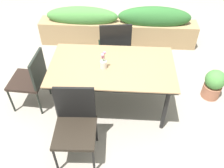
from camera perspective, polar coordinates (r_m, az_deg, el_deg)
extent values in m
plane|color=gray|center=(3.64, -0.44, -4.59)|extent=(12.00, 12.00, 0.00)
cube|color=#8C704C|center=(3.10, 0.00, 4.27)|extent=(1.61, 0.92, 0.02)
cube|color=black|center=(3.11, 0.00, 3.99)|extent=(1.58, 0.90, 0.02)
cylinder|color=black|center=(3.21, -12.99, -4.61)|extent=(0.06, 0.06, 0.74)
cylinder|color=black|center=(3.15, 12.48, -5.77)|extent=(0.06, 0.06, 0.74)
cylinder|color=black|center=(3.71, -10.53, 3.41)|extent=(0.06, 0.06, 0.74)
cylinder|color=black|center=(3.65, 11.39, 2.55)|extent=(0.06, 0.06, 0.74)
cube|color=black|center=(2.77, -8.72, -11.26)|extent=(0.48, 0.48, 0.04)
cube|color=black|center=(2.72, -8.65, -4.49)|extent=(0.44, 0.05, 0.47)
cylinder|color=black|center=(2.83, -4.36, -17.69)|extent=(0.03, 0.03, 0.44)
cylinder|color=black|center=(2.89, -13.16, -17.14)|extent=(0.03, 0.03, 0.44)
cylinder|color=black|center=(3.06, -3.73, -10.76)|extent=(0.03, 0.03, 0.44)
cylinder|color=black|center=(3.12, -11.67, -10.43)|extent=(0.03, 0.03, 0.44)
cube|color=black|center=(3.96, 0.50, 8.41)|extent=(0.55, 0.55, 0.04)
cube|color=black|center=(3.61, 0.86, 10.01)|extent=(0.46, 0.10, 0.54)
cylinder|color=black|center=(4.26, -2.82, 7.41)|extent=(0.03, 0.03, 0.44)
cylinder|color=black|center=(4.29, 3.23, 7.69)|extent=(0.03, 0.03, 0.44)
cylinder|color=black|center=(3.90, -2.52, 3.62)|extent=(0.03, 0.03, 0.44)
cylinder|color=black|center=(3.94, 4.04, 3.95)|extent=(0.03, 0.03, 0.44)
cube|color=black|center=(3.56, -19.45, 0.78)|extent=(0.47, 0.47, 0.04)
cube|color=black|center=(3.34, -17.05, 3.32)|extent=(0.05, 0.43, 0.42)
cylinder|color=black|center=(3.67, -22.71, -3.69)|extent=(0.03, 0.03, 0.42)
cylinder|color=black|center=(3.92, -20.37, 0.57)|extent=(0.03, 0.03, 0.42)
cylinder|color=black|center=(3.50, -16.77, -4.41)|extent=(0.03, 0.03, 0.42)
cylinder|color=black|center=(3.76, -14.75, 0.09)|extent=(0.03, 0.03, 0.42)
cylinder|color=silver|center=(3.02, -2.01, 4.62)|extent=(0.08, 0.08, 0.11)
cylinder|color=#387233|center=(2.96, -1.73, 6.12)|extent=(0.01, 0.01, 0.17)
sphere|color=pink|center=(2.92, -1.76, 7.44)|extent=(0.03, 0.03, 0.03)
cylinder|color=#387233|center=(2.98, -2.18, 5.57)|extent=(0.01, 0.01, 0.10)
sphere|color=pink|center=(2.95, -2.21, 6.37)|extent=(0.04, 0.04, 0.04)
cylinder|color=#387233|center=(2.95, -2.23, 5.73)|extent=(0.01, 0.01, 0.15)
sphere|color=pink|center=(2.91, -2.27, 6.91)|extent=(0.04, 0.04, 0.04)
cylinder|color=#387233|center=(2.97, -2.06, 6.06)|extent=(0.01, 0.01, 0.16)
sphere|color=#DB4C56|center=(2.92, -2.10, 7.33)|extent=(0.02, 0.02, 0.02)
cube|color=#9E7F56|center=(4.81, 1.35, 12.04)|extent=(2.98, 0.37, 0.45)
ellipsoid|color=#47843D|center=(4.72, -7.07, 15.63)|extent=(1.34, 0.33, 0.36)
ellipsoid|color=#2D662D|center=(4.67, 9.99, 15.27)|extent=(1.34, 0.33, 0.40)
cylinder|color=#9E6047|center=(3.98, 22.35, -1.46)|extent=(0.27, 0.27, 0.21)
sphere|color=#47843D|center=(3.84, 23.22, 0.97)|extent=(0.29, 0.29, 0.29)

